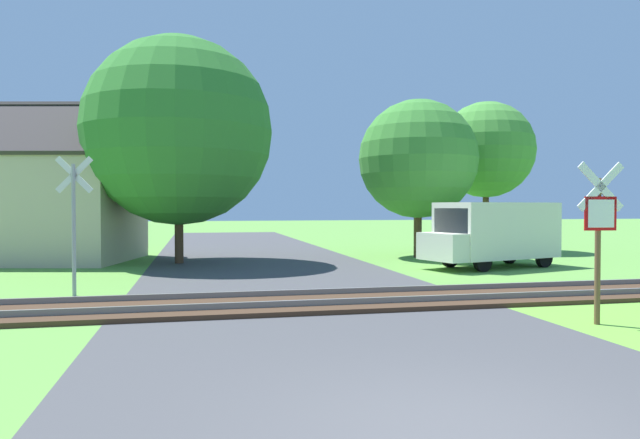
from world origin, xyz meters
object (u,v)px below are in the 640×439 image
object	(u,v)px
tree_far	(486,150)
mail_truck	(493,232)
tree_right	(418,159)
stop_sign_near	(599,229)
crossing_sign_far	(74,215)
house	(40,205)
tree_center	(178,131)

from	to	relation	value
tree_far	mail_truck	size ratio (longest dim) A/B	1.35
tree_right	mail_truck	distance (m)	5.22
stop_sign_near	crossing_sign_far	distance (m)	11.21
stop_sign_near	crossing_sign_far	bearing A→B (deg)	-24.81
house	tree_center	world-z (taller)	tree_center
tree_center	mail_truck	size ratio (longest dim) A/B	1.60
crossing_sign_far	house	bearing A→B (deg)	117.79
crossing_sign_far	tree_center	bearing A→B (deg)	83.42
crossing_sign_far	tree_right	size ratio (longest dim) A/B	0.51
tree_right	mail_truck	world-z (taller)	tree_right
house	mail_truck	xyz separation A→B (m)	(15.90, -5.90, -0.93)
tree_far	mail_truck	bearing A→B (deg)	-116.55
tree_center	tree_right	size ratio (longest dim) A/B	1.28
stop_sign_near	tree_right	size ratio (longest dim) A/B	0.44
tree_right	tree_far	bearing A→B (deg)	30.65
crossing_sign_far	tree_far	bearing A→B (deg)	42.57
house	tree_far	world-z (taller)	tree_far
tree_far	tree_center	bearing A→B (deg)	-167.73
tree_right	crossing_sign_far	bearing A→B (deg)	-146.25
crossing_sign_far	tree_right	distance (m)	14.29
stop_sign_near	tree_far	world-z (taller)	tree_far
tree_center	tree_right	xyz separation A→B (m)	(9.57, 0.39, -0.82)
tree_center	tree_far	distance (m)	14.42
crossing_sign_far	house	world-z (taller)	house
stop_sign_near	house	size ratio (longest dim) A/B	0.35
house	tree_far	bearing A→B (deg)	15.59
tree_center	tree_far	xyz separation A→B (m)	(14.09, 3.06, -0.09)
tree_right	tree_far	size ratio (longest dim) A/B	0.92
mail_truck	stop_sign_near	bearing A→B (deg)	145.26
stop_sign_near	crossing_sign_far	size ratio (longest dim) A/B	0.88
tree_right	tree_center	bearing A→B (deg)	-177.68
tree_right	mail_truck	xyz separation A→B (m)	(1.05, -4.26, -2.82)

